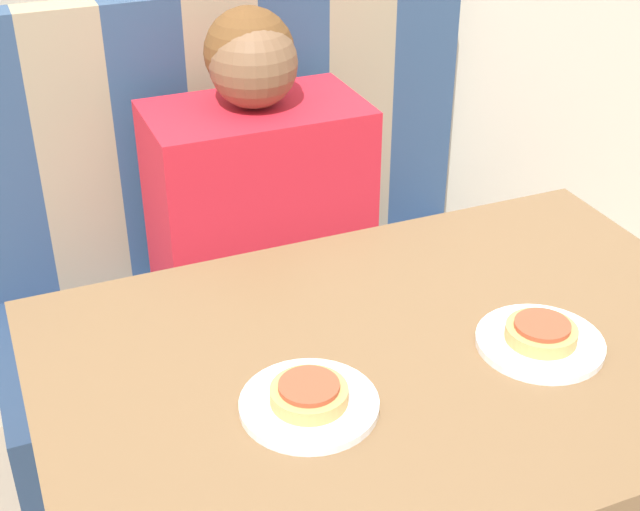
# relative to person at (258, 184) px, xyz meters

# --- Properties ---
(booth_seat) EXTENTS (1.15, 0.57, 0.42)m
(booth_seat) POSITION_rel_person_xyz_m (0.00, -0.00, -0.50)
(booth_seat) COLOR navy
(booth_seat) RESTS_ON ground_plane
(booth_backrest) EXTENTS (1.15, 0.08, 0.63)m
(booth_backrest) POSITION_rel_person_xyz_m (-0.00, 0.24, 0.03)
(booth_backrest) COLOR navy
(booth_backrest) RESTS_ON booth_seat
(dining_table) EXTENTS (1.06, 0.71, 0.74)m
(dining_table) POSITION_rel_person_xyz_m (0.00, -0.68, -0.06)
(dining_table) COLOR brown
(dining_table) RESTS_ON ground_plane
(person) EXTENTS (0.44, 0.26, 0.65)m
(person) POSITION_rel_person_xyz_m (0.00, 0.00, 0.00)
(person) COLOR red
(person) RESTS_ON booth_seat
(plate_left) EXTENTS (0.19, 0.19, 0.01)m
(plate_left) POSITION_rel_person_xyz_m (-0.18, -0.74, 0.04)
(plate_left) COLOR white
(plate_left) RESTS_ON dining_table
(plate_right) EXTENTS (0.19, 0.19, 0.01)m
(plate_right) POSITION_rel_person_xyz_m (0.18, -0.74, 0.04)
(plate_right) COLOR white
(plate_right) RESTS_ON dining_table
(pizza_left) EXTENTS (0.10, 0.10, 0.03)m
(pizza_left) POSITION_rel_person_xyz_m (-0.18, -0.74, 0.06)
(pizza_left) COLOR tan
(pizza_left) RESTS_ON plate_left
(pizza_right) EXTENTS (0.10, 0.10, 0.03)m
(pizza_right) POSITION_rel_person_xyz_m (0.18, -0.74, 0.06)
(pizza_right) COLOR tan
(pizza_right) RESTS_ON plate_right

